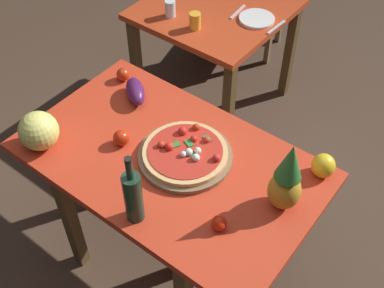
% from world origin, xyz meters
% --- Properties ---
extents(ground_plane, '(10.00, 10.00, 0.00)m').
position_xyz_m(ground_plane, '(0.00, 0.00, 0.00)').
color(ground_plane, '#4C3828').
extents(display_table, '(1.37, 0.83, 0.78)m').
position_xyz_m(display_table, '(0.00, 0.00, 0.68)').
color(display_table, brown).
rests_on(display_table, ground_plane).
extents(background_table, '(0.87, 0.90, 0.78)m').
position_xyz_m(background_table, '(-0.59, 1.19, 0.66)').
color(background_table, brown).
rests_on(background_table, ground_plane).
extents(pizza_board, '(0.43, 0.43, 0.02)m').
position_xyz_m(pizza_board, '(0.06, 0.05, 0.79)').
color(pizza_board, '#7F6243').
rests_on(pizza_board, display_table).
extents(pizza, '(0.39, 0.39, 0.06)m').
position_xyz_m(pizza, '(0.05, 0.05, 0.82)').
color(pizza, '#E7AE6C').
rests_on(pizza, pizza_board).
extents(wine_bottle, '(0.08, 0.08, 0.35)m').
position_xyz_m(wine_bottle, '(0.09, -0.33, 0.91)').
color(wine_bottle, '#1A3323').
rests_on(wine_bottle, display_table).
extents(pineapple_left, '(0.14, 0.14, 0.35)m').
position_xyz_m(pineapple_left, '(0.53, 0.09, 0.93)').
color(pineapple_left, '#C28A23').
rests_on(pineapple_left, display_table).
extents(melon, '(0.18, 0.18, 0.18)m').
position_xyz_m(melon, '(-0.52, -0.29, 0.87)').
color(melon, '#DBD767').
rests_on(melon, display_table).
extents(bell_pepper, '(0.10, 0.10, 0.11)m').
position_xyz_m(bell_pepper, '(0.59, 0.34, 0.83)').
color(bell_pepper, yellow).
rests_on(bell_pepper, display_table).
extents(eggplant, '(0.21, 0.19, 0.09)m').
position_xyz_m(eggplant, '(-0.40, 0.22, 0.82)').
color(eggplant, '#4C1B4C').
rests_on(eggplant, display_table).
extents(tomato_by_bottle, '(0.08, 0.08, 0.08)m').
position_xyz_m(tomato_by_bottle, '(-0.23, -0.06, 0.81)').
color(tomato_by_bottle, red).
rests_on(tomato_by_bottle, display_table).
extents(tomato_at_corner, '(0.07, 0.07, 0.07)m').
position_xyz_m(tomato_at_corner, '(-0.55, 0.29, 0.81)').
color(tomato_at_corner, red).
rests_on(tomato_at_corner, display_table).
extents(tomato_beside_pepper, '(0.06, 0.06, 0.06)m').
position_xyz_m(tomato_beside_pepper, '(0.39, -0.17, 0.81)').
color(tomato_beside_pepper, red).
rests_on(tomato_beside_pepper, display_table).
extents(drinking_glass_juice, '(0.07, 0.07, 0.10)m').
position_xyz_m(drinking_glass_juice, '(-0.54, 0.91, 0.83)').
color(drinking_glass_juice, gold).
rests_on(drinking_glass_juice, background_table).
extents(drinking_glass_water, '(0.07, 0.07, 0.10)m').
position_xyz_m(drinking_glass_water, '(-0.75, 0.92, 0.83)').
color(drinking_glass_water, silver).
rests_on(drinking_glass_water, background_table).
extents(dinner_plate, '(0.22, 0.22, 0.02)m').
position_xyz_m(dinner_plate, '(-0.30, 1.21, 0.78)').
color(dinner_plate, white).
rests_on(dinner_plate, background_table).
extents(fork_utensil, '(0.03, 0.18, 0.01)m').
position_xyz_m(fork_utensil, '(-0.44, 1.21, 0.78)').
color(fork_utensil, silver).
rests_on(fork_utensil, background_table).
extents(knife_utensil, '(0.03, 0.18, 0.01)m').
position_xyz_m(knife_utensil, '(-0.16, 1.21, 0.78)').
color(knife_utensil, silver).
rests_on(knife_utensil, background_table).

